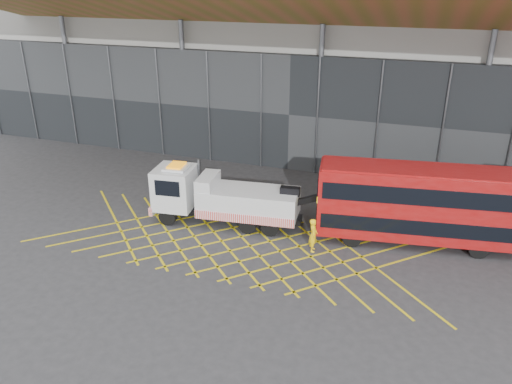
% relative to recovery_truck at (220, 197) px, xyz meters
% --- Properties ---
extents(ground_plane, '(120.00, 120.00, 0.00)m').
position_rel_recovery_truck_xyz_m(ground_plane, '(-0.72, -2.00, -1.55)').
color(ground_plane, '#2C2C2F').
extents(road_markings, '(21.56, 7.16, 0.01)m').
position_rel_recovery_truck_xyz_m(road_markings, '(1.68, -2.00, -1.54)').
color(road_markings, gold).
rests_on(road_markings, ground_plane).
extents(construction_building, '(55.00, 23.97, 18.00)m').
position_rel_recovery_truck_xyz_m(construction_building, '(1.20, 16.40, 7.43)').
color(construction_building, gray).
rests_on(construction_building, ground_plane).
extents(recovery_truck, '(9.66, 3.16, 3.35)m').
position_rel_recovery_truck_xyz_m(recovery_truck, '(0.00, 0.00, 0.00)').
color(recovery_truck, black).
rests_on(recovery_truck, ground_plane).
extents(bus_towed, '(10.39, 3.83, 4.13)m').
position_rel_recovery_truck_xyz_m(bus_towed, '(10.44, 1.20, 0.75)').
color(bus_towed, maroon).
rests_on(bus_towed, ground_plane).
extents(worker, '(0.55, 0.72, 1.77)m').
position_rel_recovery_truck_xyz_m(worker, '(5.63, -1.38, -0.66)').
color(worker, yellow).
rests_on(worker, ground_plane).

